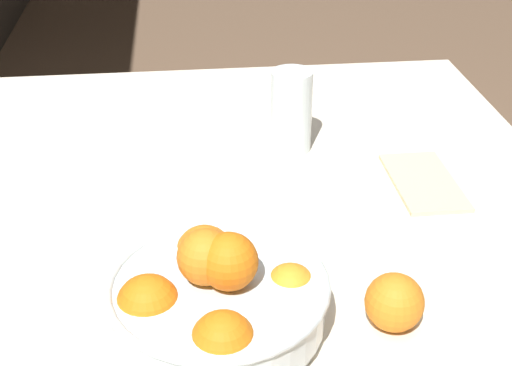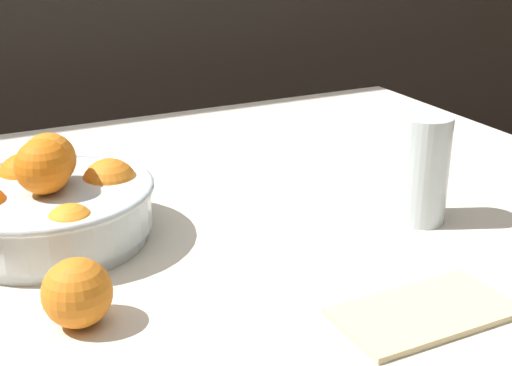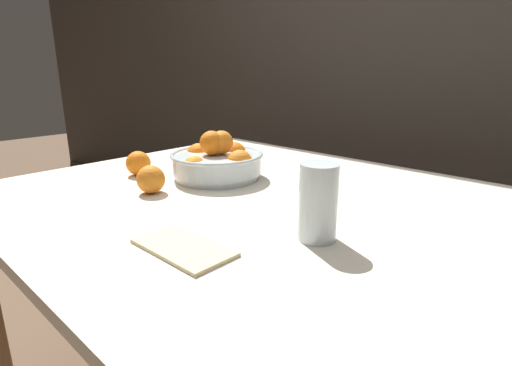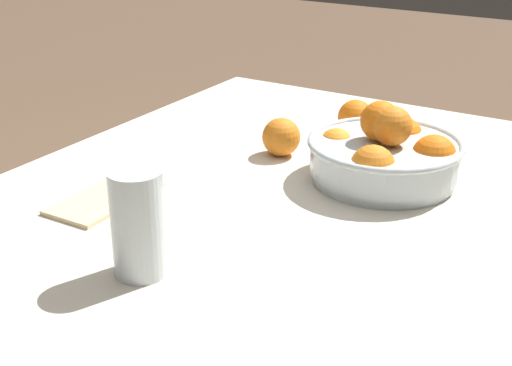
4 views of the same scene
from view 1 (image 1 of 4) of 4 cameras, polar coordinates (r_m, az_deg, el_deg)
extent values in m
cube|color=beige|center=(1.15, -1.13, -4.55)|extent=(1.41, 1.17, 0.03)
cylinder|color=#936B47|center=(1.98, 12.61, -1.34)|extent=(0.05, 0.05, 0.69)
cylinder|color=#936B47|center=(1.93, -18.61, -3.09)|extent=(0.05, 0.05, 0.69)
cylinder|color=silver|center=(0.95, -3.00, -11.18)|extent=(0.26, 0.26, 0.02)
cylinder|color=silver|center=(0.93, -3.06, -9.45)|extent=(0.28, 0.28, 0.06)
torus|color=silver|center=(0.91, -3.11, -8.10)|extent=(0.29, 0.29, 0.01)
sphere|color=orange|center=(0.99, -4.13, -5.67)|extent=(0.08, 0.08, 0.08)
sphere|color=orange|center=(0.91, -8.61, -9.72)|extent=(0.08, 0.08, 0.08)
sphere|color=orange|center=(0.85, -2.65, -12.71)|extent=(0.08, 0.08, 0.08)
sphere|color=orange|center=(0.94, 2.77, -8.44)|extent=(0.07, 0.07, 0.07)
sphere|color=orange|center=(0.88, -2.19, -6.29)|extent=(0.07, 0.07, 0.07)
sphere|color=orange|center=(0.89, -4.06, -5.92)|extent=(0.07, 0.07, 0.07)
cylinder|color=#F4A314|center=(1.36, 2.81, 4.78)|extent=(0.07, 0.07, 0.11)
cylinder|color=silver|center=(1.35, 2.84, 5.76)|extent=(0.08, 0.08, 0.16)
sphere|color=orange|center=(0.96, 11.01, -9.34)|extent=(0.08, 0.08, 0.08)
cube|color=beige|center=(1.30, 13.26, 0.08)|extent=(0.21, 0.11, 0.01)
camera|label=2|loc=(1.13, 52.42, 8.19)|focal=50.00mm
camera|label=3|loc=(1.85, 21.70, 19.15)|focal=28.00mm
camera|label=4|loc=(1.93, -20.39, 25.47)|focal=50.00mm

